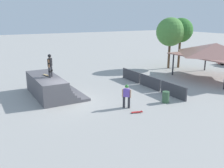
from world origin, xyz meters
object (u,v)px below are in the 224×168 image
(tree_beside_pavilion, at_px, (170,32))
(skateboard_on_ground, at_px, (137,112))
(trash_bin, at_px, (166,97))
(skater_on_deck, at_px, (50,64))
(tree_far_back, at_px, (181,30))
(bystander_walking, at_px, (127,94))
(skateboard_on_deck, at_px, (46,75))

(tree_beside_pavilion, bearing_deg, skateboard_on_ground, -49.12)
(tree_beside_pavilion, xyz_separation_m, trash_bin, (9.74, -9.01, -3.98))
(skater_on_deck, bearing_deg, trash_bin, 85.21)
(tree_beside_pavilion, bearing_deg, tree_far_back, 79.05)
(tree_far_back, distance_m, trash_bin, 14.67)
(bystander_walking, distance_m, tree_far_back, 16.61)
(skateboard_on_ground, height_order, tree_beside_pavilion, tree_beside_pavilion)
(tree_beside_pavilion, distance_m, trash_bin, 13.86)
(skateboard_on_ground, height_order, tree_far_back, tree_far_back)
(skater_on_deck, relative_size, tree_beside_pavilion, 0.29)
(tree_far_back, bearing_deg, bystander_walking, -56.48)
(skateboard_on_ground, bearing_deg, trash_bin, 28.24)
(skateboard_on_ground, xyz_separation_m, trash_bin, (-0.66, 3.01, 0.37))
(tree_beside_pavilion, height_order, trash_bin, tree_beside_pavilion)
(bystander_walking, relative_size, tree_beside_pavilion, 0.27)
(skater_on_deck, distance_m, skateboard_on_ground, 7.75)
(skateboard_on_deck, distance_m, skateboard_on_ground, 8.13)
(bystander_walking, bearing_deg, skateboard_on_ground, 138.79)
(tree_far_back, bearing_deg, trash_bin, -47.70)
(tree_beside_pavilion, bearing_deg, skateboard_on_deck, -77.47)
(bystander_walking, bearing_deg, tree_beside_pavilion, -99.00)
(bystander_walking, relative_size, skateboard_on_ground, 2.10)
(skateboard_on_ground, relative_size, tree_beside_pavilion, 0.13)
(bystander_walking, xyz_separation_m, tree_far_back, (-8.96, 13.53, 3.58))
(skateboard_on_ground, xyz_separation_m, tree_far_back, (-10.14, 13.42, 4.51))
(skateboard_on_ground, xyz_separation_m, tree_beside_pavilion, (-10.41, 12.02, 4.35))
(skateboard_on_ground, distance_m, tree_beside_pavilion, 16.49)
(skater_on_deck, height_order, trash_bin, skater_on_deck)
(skateboard_on_deck, relative_size, tree_beside_pavilion, 0.14)
(skateboard_on_ground, bearing_deg, skater_on_deck, 138.33)
(bystander_walking, bearing_deg, skateboard_on_deck, -10.88)
(skater_on_deck, xyz_separation_m, bystander_walking, (4.98, 3.82, -1.67))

